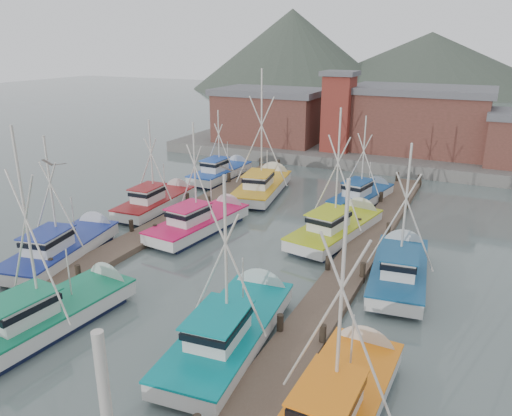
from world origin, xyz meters
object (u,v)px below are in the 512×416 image
at_px(lookout_tower, 338,111).
at_px(boat_8, 203,221).
at_px(boat_4, 55,312).
at_px(boat_12, 264,185).

height_order(lookout_tower, boat_8, lookout_tower).
relative_size(lookout_tower, boat_8, 0.91).
distance_m(boat_4, boat_8, 13.72).
xyz_separation_m(boat_8, boat_12, (0.07, 10.10, 0.01)).
relative_size(lookout_tower, boat_12, 0.73).
bearing_deg(boat_12, lookout_tower, 72.29).
xyz_separation_m(boat_4, boat_8, (-0.20, 13.72, -0.01)).
bearing_deg(boat_4, lookout_tower, 92.42).
bearing_deg(boat_8, lookout_tower, 91.56).
relative_size(boat_8, boat_12, 0.81).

